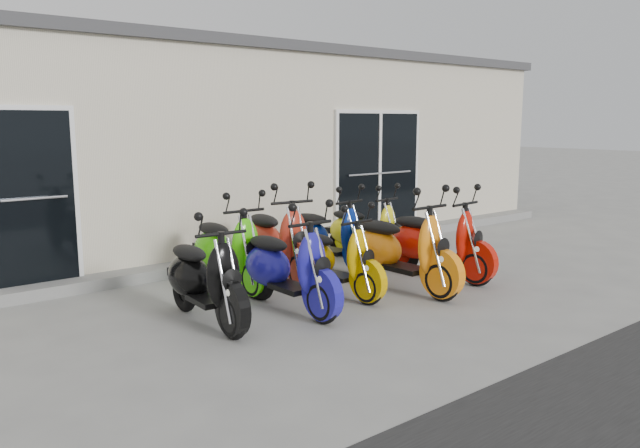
# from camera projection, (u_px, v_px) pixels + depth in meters

# --- Properties ---
(ground) EXTENTS (80.00, 80.00, 0.00)m
(ground) POSITION_uv_depth(u_px,v_px,m) (349.00, 287.00, 8.06)
(ground) COLOR gray
(ground) RESTS_ON ground
(building) EXTENTS (14.00, 6.00, 3.20)m
(building) POSITION_uv_depth(u_px,v_px,m) (168.00, 149.00, 11.79)
(building) COLOR beige
(building) RESTS_ON ground
(roof_cap) EXTENTS (14.20, 6.20, 0.16)m
(roof_cap) POSITION_uv_depth(u_px,v_px,m) (164.00, 57.00, 11.52)
(roof_cap) COLOR #3F3F42
(roof_cap) RESTS_ON building
(front_step) EXTENTS (14.00, 0.40, 0.15)m
(front_step) POSITION_uv_depth(u_px,v_px,m) (262.00, 255.00, 9.60)
(front_step) COLOR gray
(front_step) RESTS_ON ground
(door_left) EXTENTS (1.07, 0.08, 2.22)m
(door_left) POSITION_uv_depth(u_px,v_px,m) (33.00, 193.00, 7.54)
(door_left) COLOR black
(door_left) RESTS_ON front_step
(door_right) EXTENTS (2.02, 0.08, 2.22)m
(door_right) POSITION_uv_depth(u_px,v_px,m) (378.00, 170.00, 11.13)
(door_right) COLOR black
(door_right) RESTS_ON front_step
(scooter_front_black) EXTENTS (0.70, 1.75, 1.27)m
(scooter_front_black) POSITION_uv_depth(u_px,v_px,m) (205.00, 265.00, 6.50)
(scooter_front_black) COLOR black
(scooter_front_black) RESTS_ON ground
(scooter_front_blue) EXTENTS (0.66, 1.77, 1.30)m
(scooter_front_blue) POSITION_uv_depth(u_px,v_px,m) (288.00, 255.00, 6.96)
(scooter_front_blue) COLOR #1D199A
(scooter_front_blue) RESTS_ON ground
(scooter_front_orange_a) EXTENTS (0.71, 1.65, 1.19)m
(scooter_front_orange_a) POSITION_uv_depth(u_px,v_px,m) (335.00, 248.00, 7.57)
(scooter_front_orange_a) COLOR #D4A000
(scooter_front_orange_a) RESTS_ON ground
(scooter_front_orange_b) EXTENTS (0.73, 1.88, 1.37)m
(scooter_front_orange_b) POSITION_uv_depth(u_px,v_px,m) (402.00, 237.00, 7.79)
(scooter_front_orange_b) COLOR orange
(scooter_front_orange_b) RESTS_ON ground
(scooter_front_red) EXTENTS (0.84, 1.84, 1.31)m
(scooter_front_red) POSITION_uv_depth(u_px,v_px,m) (438.00, 231.00, 8.42)
(scooter_front_red) COLOR #BB1206
(scooter_front_red) RESTS_ON ground
(scooter_back_green) EXTENTS (0.66, 1.77, 1.30)m
(scooter_back_green) POSITION_uv_depth(u_px,v_px,m) (228.00, 239.00, 7.89)
(scooter_back_green) COLOR #46E00B
(scooter_back_green) RESTS_ON ground
(scooter_back_red) EXTENTS (0.91, 1.93, 1.37)m
(scooter_back_red) POSITION_uv_depth(u_px,v_px,m) (277.00, 230.00, 8.30)
(scooter_back_red) COLOR #B62C19
(scooter_back_red) RESTS_ON ground
(scooter_back_blue) EXTENTS (0.85, 1.76, 1.25)m
(scooter_back_blue) POSITION_uv_depth(u_px,v_px,m) (329.00, 226.00, 8.96)
(scooter_back_blue) COLOR navy
(scooter_back_blue) RESTS_ON ground
(scooter_back_yellow) EXTENTS (0.84, 1.72, 1.21)m
(scooter_back_yellow) POSITION_uv_depth(u_px,v_px,m) (367.00, 222.00, 9.46)
(scooter_back_yellow) COLOR #FFF616
(scooter_back_yellow) RESTS_ON ground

